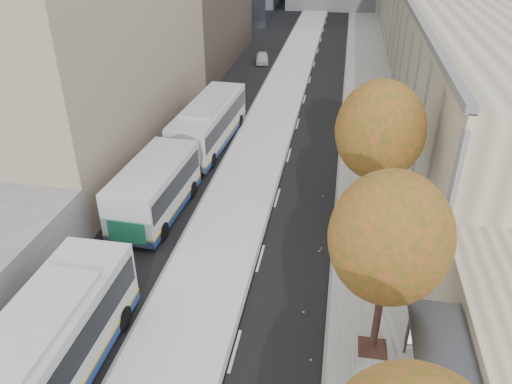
# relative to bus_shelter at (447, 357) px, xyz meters

# --- Properties ---
(bus_platform) EXTENTS (4.25, 150.00, 0.15)m
(bus_platform) POSITION_rel_bus_shelter_xyz_m (-9.56, 24.04, -2.11)
(bus_platform) COLOR silver
(bus_platform) RESTS_ON ground
(sidewalk) EXTENTS (4.75, 150.00, 0.08)m
(sidewalk) POSITION_rel_bus_shelter_xyz_m (-1.56, 24.04, -2.15)
(sidewalk) COLOR gray
(sidewalk) RESTS_ON ground
(building_tan) EXTENTS (18.00, 92.00, 8.00)m
(building_tan) POSITION_rel_bus_shelter_xyz_m (9.81, 53.04, 1.81)
(building_tan) COLOR gray
(building_tan) RESTS_ON ground
(bus_shelter) EXTENTS (1.90, 4.40, 2.53)m
(bus_shelter) POSITION_rel_bus_shelter_xyz_m (0.00, 0.00, 0.00)
(bus_shelter) COLOR #383A3F
(bus_shelter) RESTS_ON sidewalk
(tree_c) EXTENTS (4.20, 4.20, 7.28)m
(tree_c) POSITION_rel_bus_shelter_xyz_m (-2.09, 2.04, 3.06)
(tree_c) COLOR #301C16
(tree_c) RESTS_ON sidewalk
(tree_d) EXTENTS (4.40, 4.40, 7.60)m
(tree_d) POSITION_rel_bus_shelter_xyz_m (-2.09, 11.04, 3.28)
(tree_d) COLOR #301C16
(tree_d) RESTS_ON sidewalk
(bus_far) EXTENTS (3.63, 18.70, 3.10)m
(bus_far) POSITION_rel_bus_shelter_xyz_m (-13.38, 15.69, -0.50)
(bus_far) COLOR silver
(bus_far) RESTS_ON ground
(distant_car) EXTENTS (1.92, 3.61, 1.17)m
(distant_car) POSITION_rel_bus_shelter_xyz_m (-13.12, 42.55, -1.60)
(distant_car) COLOR silver
(distant_car) RESTS_ON ground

